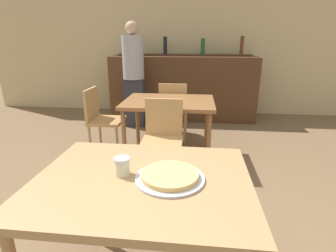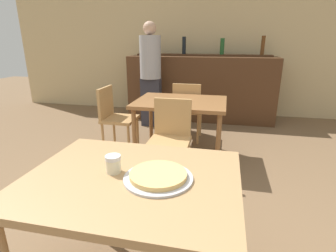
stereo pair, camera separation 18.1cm
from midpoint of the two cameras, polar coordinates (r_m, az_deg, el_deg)
The scene contains 11 objects.
wall_back at distance 5.28m, azimuth 2.70°, elevation 18.16°, with size 8.00×0.05×2.80m.
dining_table_near at distance 1.41m, azimuth -9.34°, elevation -13.86°, with size 1.10×0.87×0.74m.
dining_table_far at distance 3.13m, azimuth -1.46°, elevation 4.13°, with size 1.06×0.80×0.72m.
bar_counter at distance 4.85m, azimuth 2.15°, elevation 8.25°, with size 2.60×0.56×1.13m.
bar_back_shelf at distance 4.92m, azimuth 2.57°, elevation 15.62°, with size 2.39×0.24×0.34m.
chair_far_side_front at distance 2.62m, azimuth -3.14°, elevation -1.98°, with size 0.40×0.40×0.85m.
chair_far_side_back at distance 3.72m, azimuth -0.23°, elevation 4.14°, with size 0.40×0.40×0.85m.
chair_far_side_left at distance 3.38m, azimuth -15.93°, elevation 2.01°, with size 0.40×0.40×0.85m.
pizza_tray at distance 1.34m, azimuth -3.53°, elevation -10.94°, with size 0.35×0.35×0.04m.
cheese_shaker at distance 1.40m, azimuth -13.64°, elevation -8.60°, with size 0.08×0.08×0.10m.
person_standing at distance 4.36m, azimuth -8.71°, elevation 11.54°, with size 0.34×0.34×1.68m.
Camera 1 is at (0.26, -1.16, 1.40)m, focal length 28.00 mm.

